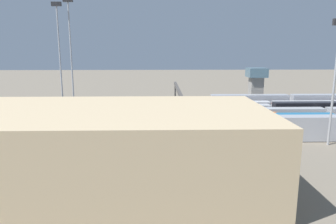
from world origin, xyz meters
The scene contains 21 objects.
ground_plane centered at (0.00, 0.00, 0.00)m, with size 400.00×400.00×0.00m, color #756B5B.
track_bed_0 centered at (0.00, -15.00, 0.06)m, with size 140.00×2.80×0.12m, color #3D3833.
track_bed_1 centered at (0.00, -10.00, 0.06)m, with size 140.00×2.80×0.12m, color #4C443D.
track_bed_2 centered at (0.00, -5.00, 0.06)m, with size 140.00×2.80×0.12m, color #3D3833.
track_bed_3 centered at (0.00, 0.00, 0.06)m, with size 140.00×2.80×0.12m, color #3D3833.
track_bed_4 centered at (0.00, 5.00, 0.06)m, with size 140.00×2.80×0.12m, color #3D3833.
track_bed_5 centered at (0.00, 10.00, 0.06)m, with size 140.00×2.80×0.12m, color #3D3833.
track_bed_6 centered at (0.00, 15.00, 0.06)m, with size 140.00×2.80×0.12m, color #3D3833.
train_on_track_4 centered at (-19.75, 5.00, 2.16)m, with size 10.00×3.00×5.00m.
train_on_track_0 centered at (-36.11, -15.00, 2.63)m, with size 47.20×3.06×5.00m.
train_on_track_1 centered at (-4.64, -10.00, 1.99)m, with size 95.60×3.06×3.80m.
train_on_track_2 centered at (-0.78, -5.00, 2.08)m, with size 90.60×3.06×4.40m.
train_on_track_6 centered at (-2.10, 15.00, 2.62)m, with size 119.80×3.00×5.00m.
train_on_track_3 centered at (-2.92, 0.00, 2.00)m, with size 119.80×3.06×3.80m.
train_on_track_5 centered at (8.48, 10.00, 2.09)m, with size 90.60×3.00×4.40m.
light_mast_0 centered at (28.94, -18.30, 20.39)m, with size 2.80×0.70×32.86m.
light_mast_1 centered at (-30.41, 18.14, 15.55)m, with size 2.80×0.70×23.97m.
light_mast_2 centered at (31.95, -17.26, 19.70)m, with size 2.80×0.70×31.57m.
signal_gantry centered at (-1.91, 0.00, 7.65)m, with size 0.70×35.00×8.80m.
maintenance_shed centered at (12.23, 36.05, 5.43)m, with size 47.50×21.89×10.86m, color tan.
control_tower centered at (-28.95, -25.42, 7.28)m, with size 6.00×6.00×12.38m.
Camera 1 is at (2.61, 76.50, 18.69)m, focal length 33.49 mm.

